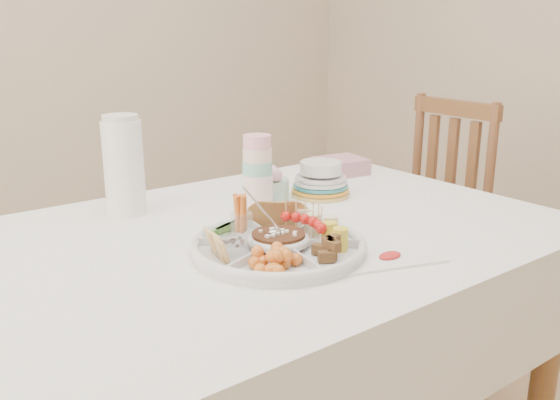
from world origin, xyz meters
TOP-DOWN VIEW (x-y plane):
  - wall_back at (0.00, 2.00)m, footprint 4.00×0.02m
  - dining_table at (0.00, 0.00)m, footprint 1.52×1.02m
  - chair at (0.87, 0.23)m, footprint 0.43×0.43m
  - party_tray at (-0.04, -0.14)m, footprint 0.49×0.49m
  - bean_dip at (-0.04, -0.14)m, footprint 0.15×0.15m
  - tortillas at (0.04, -0.04)m, footprint 0.13×0.13m
  - carrot_cucumber at (-0.09, -0.02)m, footprint 0.13×0.13m
  - pita_raisins at (-0.17, -0.12)m, footprint 0.14×0.14m
  - cherries at (-0.12, -0.24)m, footprint 0.15×0.15m
  - granola_chunks at (0.00, -0.27)m, footprint 0.12×0.12m
  - banana_tomato at (0.09, -0.17)m, footprint 0.14×0.14m
  - cup_stack at (0.10, 0.14)m, footprint 0.09×0.09m
  - thermos at (-0.19, 0.33)m, footprint 0.12×0.12m
  - flower_bowl at (0.18, 0.20)m, footprint 0.13×0.13m
  - napkin_stack at (0.57, 0.32)m, footprint 0.18×0.16m
  - plate_stack at (0.34, 0.15)m, footprint 0.19×0.19m
  - placemat at (0.10, -0.32)m, footprint 0.29×0.18m

SIDE VIEW (x-z plane):
  - dining_table at x=0.00m, z-range 0.00..0.76m
  - chair at x=0.87m, z-range 0.00..0.99m
  - placemat at x=0.10m, z-range 0.76..0.76m
  - party_tray at x=-0.04m, z-range 0.76..0.80m
  - napkin_stack at x=0.57m, z-range 0.76..0.81m
  - bean_dip at x=-0.04m, z-range 0.77..0.81m
  - cherries at x=-0.12m, z-range 0.77..0.82m
  - granola_chunks at x=0.00m, z-range 0.77..0.81m
  - tortillas at x=0.04m, z-range 0.77..0.83m
  - pita_raisins at x=-0.17m, z-range 0.77..0.83m
  - flower_bowl at x=0.18m, z-range 0.76..0.85m
  - plate_stack at x=0.34m, z-range 0.76..0.87m
  - banana_tomato at x=0.09m, z-range 0.77..0.86m
  - carrot_cucumber at x=-0.09m, z-range 0.78..0.87m
  - cup_stack at x=0.10m, z-range 0.76..0.99m
  - thermos at x=-0.19m, z-range 0.76..1.03m
  - wall_back at x=0.00m, z-range 0.00..2.70m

